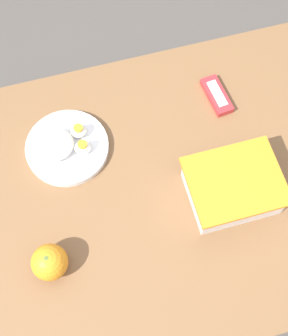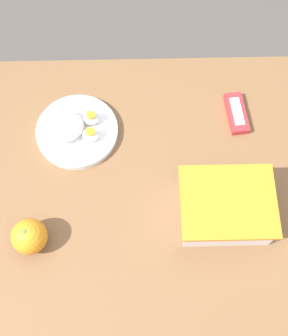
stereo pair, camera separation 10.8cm
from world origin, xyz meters
name	(u,v)px [view 2 (the right image)]	position (x,y,z in m)	size (l,w,h in m)	color
ground_plane	(139,263)	(0.00, 0.00, 0.00)	(10.00, 10.00, 0.00)	#4C4742
table	(137,204)	(0.00, 0.00, 0.69)	(1.21, 0.75, 0.78)	brown
food_container	(225,208)	(-0.20, 0.06, 0.81)	(0.21, 0.17, 0.08)	white
orange_fruit	(29,236)	(0.23, 0.11, 0.81)	(0.08, 0.08, 0.08)	orange
rice_plate	(74,130)	(0.15, -0.16, 0.79)	(0.20, 0.20, 0.06)	white
candy_bar	(237,113)	(-0.25, -0.20, 0.78)	(0.05, 0.12, 0.02)	#B7282D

